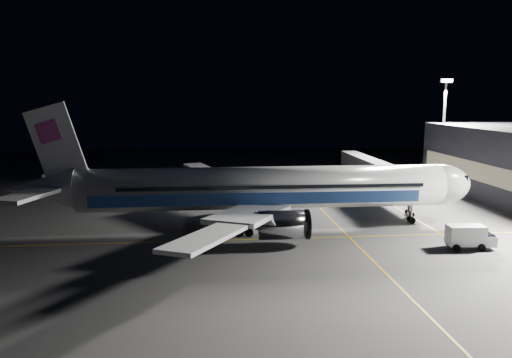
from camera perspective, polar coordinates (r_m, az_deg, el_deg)
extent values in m
plane|color=#4C4C4F|center=(67.11, 0.87, -5.45)|extent=(200.00, 200.00, 0.00)
cube|color=gold|center=(68.91, 9.19, -5.18)|extent=(0.25, 80.00, 0.01)
cube|color=gold|center=(61.37, 1.49, -6.88)|extent=(70.00, 0.25, 0.01)
cube|color=gold|center=(81.83, 15.58, -3.08)|extent=(0.25, 40.00, 0.01)
cylinder|color=silver|center=(65.95, 0.88, -1.00)|extent=(48.00, 5.60, 5.60)
ellipsoid|color=silver|center=(72.62, 20.05, -0.61)|extent=(8.96, 5.60, 5.60)
cube|color=black|center=(73.48, 21.71, 0.20)|extent=(2.20, 3.40, 0.90)
cone|color=silver|center=(68.86, -23.42, -1.08)|extent=(9.00, 5.49, 5.49)
cube|color=#204493|center=(68.73, -0.21, -1.33)|extent=(42.24, 0.25, 1.50)
cube|color=#204493|center=(63.30, 0.25, -2.27)|extent=(42.24, 0.25, 1.50)
cube|color=silver|center=(73.86, -1.75, -1.14)|extent=(11.36, 15.23, 1.53)
cube|color=silver|center=(58.25, -0.70, -4.01)|extent=(11.36, 15.23, 1.53)
cube|color=silver|center=(85.89, -5.63, 0.90)|extent=(8.57, 13.22, 1.31)
cube|color=silver|center=(45.74, -5.66, -6.69)|extent=(8.57, 13.22, 1.31)
cube|color=silver|center=(73.56, -21.84, -0.12)|extent=(6.20, 9.67, 0.45)
cube|color=silver|center=(63.80, -24.42, -1.66)|extent=(6.20, 9.67, 0.45)
cube|color=white|center=(67.43, -21.88, 3.87)|extent=(7.53, 0.40, 10.28)
cube|color=#BE4190|center=(67.55, -22.61, 5.03)|extent=(3.22, 0.55, 3.22)
cylinder|color=#B7B7BF|center=(75.38, 1.02, -1.81)|extent=(5.60, 3.40, 3.40)
cylinder|color=#B7B7BF|center=(57.98, 3.05, -5.25)|extent=(5.60, 3.40, 3.40)
cylinder|color=#9999A0|center=(71.97, 17.35, -3.84)|extent=(0.26, 0.26, 2.50)
cylinder|color=black|center=(72.15, 17.32, -4.46)|extent=(0.90, 0.70, 0.90)
cylinder|color=#9999A0|center=(70.71, -1.94, -3.64)|extent=(0.26, 0.26, 2.50)
cylinder|color=#9999A0|center=(62.38, -1.44, -5.42)|extent=(0.26, 0.26, 2.50)
cylinder|color=black|center=(70.88, -1.94, -4.19)|extent=(1.10, 1.60, 1.10)
cylinder|color=black|center=(62.57, -1.44, -6.04)|extent=(1.10, 1.60, 1.10)
cube|color=brown|center=(90.87, 23.64, 0.89)|extent=(0.15, 36.00, 3.00)
cube|color=#B2B2B7|center=(90.31, 13.43, 1.12)|extent=(3.00, 33.90, 2.80)
cube|color=#B2B2B7|center=(75.69, 17.30, -0.61)|extent=(3.60, 3.20, 3.40)
cylinder|color=#9999A0|center=(76.25, 17.19, -2.87)|extent=(0.70, 0.70, 3.10)
cylinder|color=black|center=(75.70, 17.40, -3.90)|extent=(0.70, 0.30, 0.70)
cylinder|color=black|center=(77.32, 16.89, -3.60)|extent=(0.70, 0.30, 0.70)
cylinder|color=#59595E|center=(107.65, 20.60, 4.97)|extent=(0.44, 0.44, 20.00)
cube|color=#59595E|center=(107.45, 20.93, 10.45)|extent=(2.40, 0.50, 0.80)
cube|color=white|center=(107.14, 21.01, 10.45)|extent=(2.20, 0.15, 0.60)
cube|color=silver|center=(62.06, 22.84, -5.93)|extent=(4.24, 2.33, 2.26)
cube|color=silver|center=(63.27, 24.85, -6.35)|extent=(1.77, 2.06, 1.23)
cube|color=black|center=(63.14, 24.88, -5.91)|extent=(1.35, 1.83, 0.51)
cylinder|color=black|center=(63.91, 23.55, -6.64)|extent=(0.84, 0.31, 0.82)
cylinder|color=black|center=(62.04, 24.40, -7.17)|extent=(0.84, 0.31, 0.82)
cylinder|color=black|center=(62.74, 21.16, -6.78)|extent=(0.84, 0.31, 0.82)
cylinder|color=black|center=(60.84, 21.95, -7.32)|extent=(0.84, 0.31, 0.82)
cube|color=black|center=(85.74, -7.85, -1.77)|extent=(2.69, 2.26, 1.06)
cube|color=black|center=(85.61, -7.86, -1.33)|extent=(1.27, 1.27, 0.58)
sphere|color=#FFF2CC|center=(85.30, -8.36, -1.84)|extent=(0.25, 0.25, 0.25)
sphere|color=#FFF2CC|center=(84.87, -7.78, -1.88)|extent=(0.25, 0.25, 0.25)
cylinder|color=black|center=(86.16, -7.08, -1.99)|extent=(0.61, 0.43, 0.58)
cylinder|color=black|center=(84.73, -7.57, -2.19)|extent=(0.61, 0.43, 0.58)
cylinder|color=black|center=(86.92, -8.11, -1.91)|extent=(0.61, 0.43, 0.58)
cylinder|color=black|center=(85.50, -8.60, -2.11)|extent=(0.61, 0.43, 0.58)
cone|color=#F7420A|center=(80.04, 4.13, -2.79)|extent=(0.44, 0.44, 0.66)
cone|color=#F7420A|center=(70.55, -3.64, -4.50)|extent=(0.37, 0.37, 0.56)
cone|color=#F7420A|center=(74.05, 1.52, -3.81)|extent=(0.38, 0.38, 0.56)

